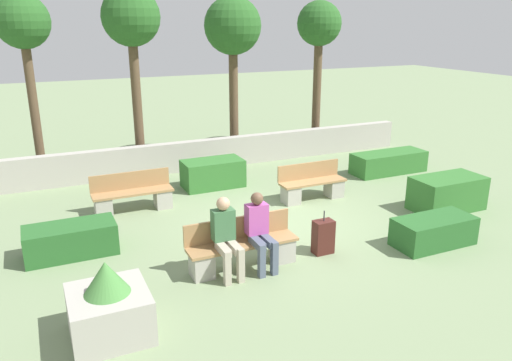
% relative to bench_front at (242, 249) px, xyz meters
% --- Properties ---
extents(ground_plane, '(60.00, 60.00, 0.00)m').
position_rel_bench_front_xyz_m(ground_plane, '(1.63, 1.40, -0.35)').
color(ground_plane, gray).
extents(perimeter_wall, '(13.06, 0.30, 0.85)m').
position_rel_bench_front_xyz_m(perimeter_wall, '(1.63, 6.18, 0.08)').
color(perimeter_wall, '#ADA89E').
rests_on(perimeter_wall, ground_plane).
extents(bench_front, '(1.99, 0.48, 0.88)m').
position_rel_bench_front_xyz_m(bench_front, '(0.00, 0.00, 0.00)').
color(bench_front, '#A37A4C').
rests_on(bench_front, ground_plane).
extents(bench_left_side, '(1.67, 0.48, 0.88)m').
position_rel_bench_front_xyz_m(bench_left_side, '(2.92, 2.52, -0.01)').
color(bench_left_side, '#A37A4C').
rests_on(bench_left_side, ground_plane).
extents(bench_right_side, '(1.81, 0.49, 0.88)m').
position_rel_bench_front_xyz_m(bench_right_side, '(-1.19, 3.56, -0.01)').
color(bench_right_side, '#A37A4C').
rests_on(bench_right_side, ground_plane).
extents(person_seated_man, '(0.38, 0.64, 1.38)m').
position_rel_bench_front_xyz_m(person_seated_man, '(-0.35, -0.14, 0.42)').
color(person_seated_man, '#B2A893').
rests_on(person_seated_man, ground_plane).
extents(person_seated_woman, '(0.38, 0.64, 1.37)m').
position_rel_bench_front_xyz_m(person_seated_woman, '(0.27, -0.14, 0.41)').
color(person_seated_woman, '#515B70').
rests_on(person_seated_woman, ground_plane).
extents(hedge_block_near_left, '(1.63, 0.76, 0.59)m').
position_rel_bench_front_xyz_m(hedge_block_near_left, '(-2.70, 1.77, -0.05)').
color(hedge_block_near_left, '#286028').
rests_on(hedge_block_near_left, ground_plane).
extents(hedge_block_near_right, '(2.19, 0.79, 0.59)m').
position_rel_bench_front_xyz_m(hedge_block_near_right, '(6.07, 3.56, -0.05)').
color(hedge_block_near_right, '#33702D').
rests_on(hedge_block_near_right, ground_plane).
extents(hedge_block_mid_left, '(1.65, 0.89, 0.77)m').
position_rel_bench_front_xyz_m(hedge_block_mid_left, '(5.40, 0.65, 0.04)').
color(hedge_block_mid_left, '#33702D').
rests_on(hedge_block_mid_left, ground_plane).
extents(hedge_block_mid_right, '(1.56, 0.84, 0.72)m').
position_rel_bench_front_xyz_m(hedge_block_mid_right, '(1.06, 4.45, 0.01)').
color(hedge_block_mid_right, '#33702D').
rests_on(hedge_block_mid_right, ground_plane).
extents(hedge_block_far_left, '(1.59, 0.75, 0.55)m').
position_rel_bench_front_xyz_m(hedge_block_far_left, '(3.74, -0.69, -0.07)').
color(hedge_block_far_left, '#286028').
rests_on(hedge_block_far_left, ground_plane).
extents(planter_corner_left, '(1.06, 1.06, 1.12)m').
position_rel_bench_front_xyz_m(planter_corner_left, '(-2.45, -1.09, 0.09)').
color(planter_corner_left, '#ADA89E').
rests_on(planter_corner_left, ground_plane).
extents(suitcase, '(0.38, 0.25, 0.85)m').
position_rel_bench_front_xyz_m(suitcase, '(1.59, -0.11, -0.02)').
color(suitcase, '#471E19').
rests_on(suitcase, ground_plane).
extents(tree_leftmost, '(1.42, 1.42, 4.86)m').
position_rel_bench_front_xyz_m(tree_leftmost, '(-2.97, 7.52, 3.64)').
color(tree_leftmost, brown).
rests_on(tree_leftmost, ground_plane).
extents(tree_center_left, '(1.58, 1.58, 5.05)m').
position_rel_bench_front_xyz_m(tree_center_left, '(-0.30, 6.82, 3.77)').
color(tree_center_left, brown).
rests_on(tree_center_left, ground_plane).
extents(tree_center_right, '(1.71, 1.71, 4.88)m').
position_rel_bench_front_xyz_m(tree_center_right, '(2.73, 7.05, 3.56)').
color(tree_center_right, brown).
rests_on(tree_center_right, ground_plane).
extents(tree_rightmost, '(1.44, 1.44, 4.80)m').
position_rel_bench_front_xyz_m(tree_rightmost, '(5.79, 7.14, 3.54)').
color(tree_rightmost, brown).
rests_on(tree_rightmost, ground_plane).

